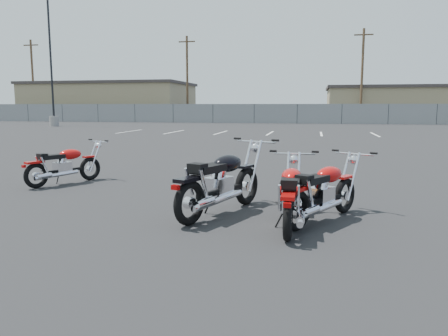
% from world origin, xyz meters
% --- Properties ---
extents(ground, '(120.00, 120.00, 0.00)m').
position_xyz_m(ground, '(0.00, 0.00, 0.00)').
color(ground, black).
rests_on(ground, ground).
extents(motorcycle_front_red, '(1.15, 1.75, 0.89)m').
position_xyz_m(motorcycle_front_red, '(-3.51, 2.02, 0.40)').
color(motorcycle_front_red, black).
rests_on(motorcycle_front_red, ground).
extents(motorcycle_second_black, '(1.27, 2.19, 1.09)m').
position_xyz_m(motorcycle_second_black, '(0.24, 0.18, 0.50)').
color(motorcycle_second_black, black).
rests_on(motorcycle_second_black, ground).
extents(motorcycle_third_red, '(1.32, 1.82, 0.94)m').
position_xyz_m(motorcycle_third_red, '(1.74, 0.07, 0.43)').
color(motorcycle_third_red, black).
rests_on(motorcycle_third_red, ground).
extents(motorcycle_rear_red, '(0.75, 1.95, 0.95)m').
position_xyz_m(motorcycle_rear_red, '(1.32, -0.30, 0.43)').
color(motorcycle_rear_red, black).
rests_on(motorcycle_rear_red, ground).
extents(training_cone_near, '(0.28, 0.28, 0.34)m').
position_xyz_m(training_cone_near, '(1.21, 1.19, 0.17)').
color(training_cone_near, orange).
rests_on(training_cone_near, ground).
extents(light_pole_west, '(0.80, 0.70, 10.29)m').
position_xyz_m(light_pole_west, '(-18.88, 25.52, 2.68)').
color(light_pole_west, gray).
rests_on(light_pole_west, ground).
extents(chainlink_fence, '(80.06, 0.06, 1.80)m').
position_xyz_m(chainlink_fence, '(-0.00, 35.00, 0.90)').
color(chainlink_fence, slate).
rests_on(chainlink_fence, ground).
extents(tan_building_west, '(18.40, 10.40, 4.30)m').
position_xyz_m(tan_building_west, '(-22.00, 42.00, 2.16)').
color(tan_building_west, '#8B7D5A').
rests_on(tan_building_west, ground).
extents(tan_building_east, '(14.40, 9.40, 3.70)m').
position_xyz_m(tan_building_east, '(10.00, 44.00, 1.86)').
color(tan_building_east, '#8B7D5A').
rests_on(tan_building_east, ground).
extents(utility_pole_a, '(1.80, 0.24, 9.00)m').
position_xyz_m(utility_pole_a, '(-30.00, 39.00, 4.69)').
color(utility_pole_a, '#453220').
rests_on(utility_pole_a, ground).
extents(utility_pole_b, '(1.80, 0.24, 9.00)m').
position_xyz_m(utility_pole_b, '(-12.00, 40.00, 4.69)').
color(utility_pole_b, '#453220').
rests_on(utility_pole_b, ground).
extents(utility_pole_c, '(1.80, 0.24, 9.00)m').
position_xyz_m(utility_pole_c, '(6.00, 39.00, 4.69)').
color(utility_pole_c, '#453220').
rests_on(utility_pole_c, ground).
extents(parking_line_stripes, '(15.12, 4.00, 0.01)m').
position_xyz_m(parking_line_stripes, '(-2.50, 20.00, 0.00)').
color(parking_line_stripes, silver).
rests_on(parking_line_stripes, ground).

